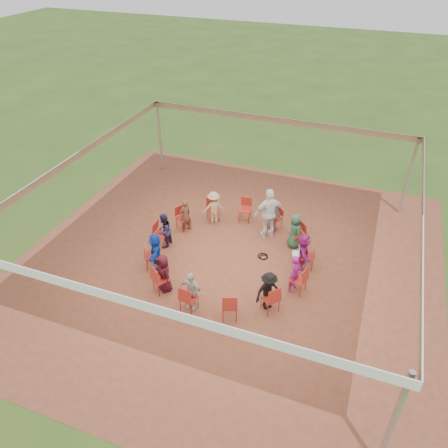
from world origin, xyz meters
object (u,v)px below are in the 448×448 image
(chair_6, at_px, (161,234))
(chair_11, at_px, (270,298))
(chair_0, at_px, (307,256))
(person_seated_0, at_px, (303,252))
(chair_2, at_px, (275,218))
(person_seated_3, at_px, (214,208))
(cable_coil, at_px, (263,257))
(chair_10, at_px, (230,306))
(person_seated_9, at_px, (268,291))
(chair_5, at_px, (183,218))
(standing_person, at_px, (269,214))
(chair_1, at_px, (297,235))
(person_seated_8, at_px, (191,291))
(chair_9, at_px, (189,298))
(chair_7, at_px, (152,256))
(person_seated_1, at_px, (295,231))
(person_seated_4, at_px, (185,215))
(chair_12, at_px, (298,280))
(chair_3, at_px, (245,210))
(laptop, at_px, (298,252))
(chair_8, at_px, (161,279))
(person_seated_6, at_px, (156,251))
(person_seated_7, at_px, (164,273))
(person_seated_2, at_px, (273,216))
(person_seated_10, at_px, (295,274))
(person_seated_5, at_px, (164,230))

(chair_6, height_order, chair_11, same)
(chair_0, distance_m, person_seated_0, 0.21)
(chair_2, height_order, chair_6, same)
(person_seated_3, distance_m, cable_coil, 2.69)
(chair_10, bearing_deg, person_seated_9, 19.71)
(chair_5, relative_size, standing_person, 0.48)
(chair_1, xyz_separation_m, chair_10, (-0.98, -3.88, 0.00))
(chair_2, height_order, person_seated_8, person_seated_8)
(chair_2, bearing_deg, chair_9, 96.92)
(chair_7, bearing_deg, person_seated_1, 96.75)
(person_seated_4, bearing_deg, chair_12, 97.10)
(chair_1, height_order, person_seated_1, person_seated_1)
(chair_6, bearing_deg, chair_3, 138.46)
(chair_9, xyz_separation_m, laptop, (2.39, 2.91, 0.14))
(chair_1, relative_size, chair_8, 1.00)
(chair_0, bearing_deg, chair_12, 166.15)
(chair_6, bearing_deg, chair_8, 27.69)
(chair_3, xyz_separation_m, chair_6, (-2.15, -2.40, 0.00))
(chair_2, distance_m, person_seated_1, 1.15)
(chair_8, height_order, person_seated_6, person_seated_6)
(chair_3, relative_size, person_seated_4, 0.73)
(chair_7, bearing_deg, person_seated_0, 83.25)
(chair_0, xyz_separation_m, laptop, (-0.27, -0.07, 0.14))
(chair_3, relative_size, chair_11, 1.00)
(chair_0, height_order, chair_5, same)
(person_seated_6, relative_size, person_seated_7, 1.00)
(person_seated_9, xyz_separation_m, laptop, (0.37, 2.04, -0.03))
(chair_9, distance_m, person_seated_3, 4.43)
(chair_5, xyz_separation_m, chair_9, (1.84, -3.55, 0.00))
(chair_5, bearing_deg, standing_person, 130.03)
(chair_8, xyz_separation_m, chair_12, (3.75, 1.40, 0.00))
(person_seated_9, bearing_deg, person_seated_1, 41.54)
(chair_2, xyz_separation_m, chair_7, (-3.03, -3.38, 0.00))
(person_seated_2, bearing_deg, chair_12, 140.10)
(chair_0, relative_size, person_seated_7, 0.73)
(chair_5, bearing_deg, person_seated_2, 136.82)
(chair_8, height_order, laptop, chair_8)
(person_seated_8, bearing_deg, chair_11, 24.93)
(chair_1, relative_size, person_seated_7, 0.73)
(chair_2, distance_m, person_seated_10, 3.15)
(chair_11, distance_m, person_seated_4, 4.71)
(person_seated_5, bearing_deg, chair_10, 54.38)
(chair_7, xyz_separation_m, person_seated_1, (3.89, 2.64, 0.18))
(chair_0, xyz_separation_m, person_seated_9, (-0.64, -2.11, 0.18))
(chair_3, relative_size, chair_10, 1.00)
(person_seated_3, bearing_deg, person_seated_1, 138.46)
(chair_12, bearing_deg, person_seated_4, 83.25)
(chair_6, bearing_deg, person_seated_9, 69.78)
(chair_2, bearing_deg, person_seated_7, 83.25)
(chair_10, xyz_separation_m, person_seated_6, (-2.90, 1.21, 0.18))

